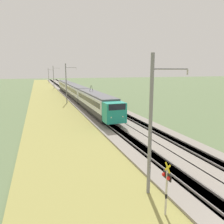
{
  "coord_description": "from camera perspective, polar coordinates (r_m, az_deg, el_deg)",
  "views": [
    {
      "loc": [
        -5.43,
        9.26,
        7.77
      ],
      "look_at": [
        21.78,
        0.0,
        2.17
      ],
      "focal_mm": 35.0,
      "sensor_mm": 36.0,
      "label": 1
    }
  ],
  "objects": [
    {
      "name": "passenger_train",
      "position": [
        57.12,
        -9.41,
        5.39
      ],
      "size": [
        61.26,
        2.84,
        4.95
      ],
      "rotation": [
        0.0,
        0.0,
        3.14
      ],
      "color": "teal",
      "rests_on": "ground"
    },
    {
      "name": "grass_verge",
      "position": [
        56.08,
        -14.95,
        2.75
      ],
      "size": [
        240.0,
        11.46,
        0.12
      ],
      "color": "#99934C",
      "rests_on": "ground"
    },
    {
      "name": "catenary_mast_distant",
      "position": [
        130.28,
        -16.23,
        9.14
      ],
      "size": [
        0.22,
        2.56,
        8.63
      ],
      "color": "slate",
      "rests_on": "ground"
    },
    {
      "name": "catenary_mast_far",
      "position": [
        90.72,
        -14.99,
        8.76
      ],
      "size": [
        0.22,
        2.56,
        9.24
      ],
      "color": "slate",
      "rests_on": "ground"
    },
    {
      "name": "track_adjacent",
      "position": [
        57.57,
        -5.05,
        3.38
      ],
      "size": [
        240.0,
        1.57,
        0.45
      ],
      "color": "#4C4238",
      "rests_on": "ground"
    },
    {
      "name": "ballast_adjacent",
      "position": [
        57.57,
        -5.05,
        3.37
      ],
      "size": [
        240.0,
        4.4,
        0.3
      ],
      "color": "gray",
      "rests_on": "ground"
    },
    {
      "name": "ballast_main",
      "position": [
        56.72,
        -9.23,
        3.16
      ],
      "size": [
        240.0,
        4.4,
        0.3
      ],
      "color": "gray",
      "rests_on": "ground"
    },
    {
      "name": "catenary_mast_mid",
      "position": [
        51.3,
        -11.82,
        7.37
      ],
      "size": [
        0.22,
        2.56,
        9.13
      ],
      "color": "slate",
      "rests_on": "ground"
    },
    {
      "name": "crossing_signal_aux",
      "position": [
        12.34,
        14.04,
        -17.98
      ],
      "size": [
        0.7,
        0.23,
        3.07
      ],
      "rotation": [
        0.0,
        0.0,
        1.57
      ],
      "color": "beige",
      "rests_on": "ground"
    },
    {
      "name": "catenary_mast_near",
      "position": [
        13.25,
        10.21,
        -3.47
      ],
      "size": [
        0.22,
        2.56,
        8.71
      ],
      "color": "slate",
      "rests_on": "ground"
    },
    {
      "name": "track_main",
      "position": [
        56.72,
        -9.23,
        3.17
      ],
      "size": [
        240.0,
        1.57,
        0.45
      ],
      "color": "#4C4238",
      "rests_on": "ground"
    }
  ]
}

